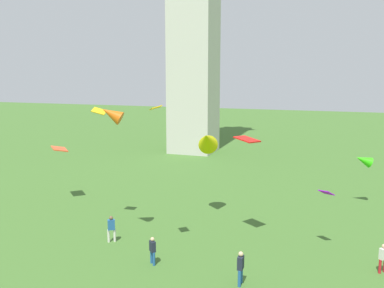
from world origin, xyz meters
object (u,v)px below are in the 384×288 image
object	(u,v)px
person_3	(241,266)
kite_flying_2	(363,160)
person_0	(153,249)
kite_flying_8	(112,114)
kite_flying_9	(247,139)
person_1	(111,227)
kite_flying_0	(326,193)
person_2	(383,257)
kite_flying_1	(59,149)
kite_flying_6	(99,111)
kite_flying_5	(207,140)
kite_flying_3	(156,108)

from	to	relation	value
person_3	kite_flying_2	xyz separation A→B (m)	(6.51, 15.94, 2.73)
person_0	kite_flying_8	size ratio (longest dim) A/B	0.93
person_0	kite_flying_8	bearing A→B (deg)	-170.49
kite_flying_2	kite_flying_8	distance (m)	20.61
kite_flying_8	kite_flying_9	distance (m)	8.51
person_1	kite_flying_0	size ratio (longest dim) A/B	1.74
person_2	kite_flying_1	world-z (taller)	kite_flying_1
kite_flying_0	kite_flying_6	bearing A→B (deg)	-130.16
kite_flying_1	person_2	bearing A→B (deg)	-148.52
person_3	kite_flying_5	distance (m)	10.79
person_0	kite_flying_5	xyz separation A→B (m)	(0.72, 7.93, 5.02)
kite_flying_6	kite_flying_9	world-z (taller)	kite_flying_6
kite_flying_1	kite_flying_3	size ratio (longest dim) A/B	1.87
person_3	kite_flying_8	distance (m)	11.81
kite_flying_3	kite_flying_9	size ratio (longest dim) A/B	0.60
kite_flying_0	kite_flying_5	size ratio (longest dim) A/B	0.36
person_3	kite_flying_1	world-z (taller)	kite_flying_1
kite_flying_0	kite_flying_8	xyz separation A→B (m)	(-12.77, -2.90, 4.58)
kite_flying_0	kite_flying_3	world-z (taller)	kite_flying_3
kite_flying_3	kite_flying_8	distance (m)	3.86
kite_flying_2	kite_flying_5	world-z (taller)	kite_flying_5
kite_flying_6	person_3	bearing A→B (deg)	142.89
kite_flying_9	kite_flying_1	bearing A→B (deg)	22.25
person_3	kite_flying_2	world-z (taller)	kite_flying_2
person_2	kite_flying_5	world-z (taller)	kite_flying_5
person_0	kite_flying_1	bearing A→B (deg)	-171.56
person_3	kite_flying_8	size ratio (longest dim) A/B	1.04
kite_flying_3	kite_flying_9	bearing A→B (deg)	97.50
person_1	person_3	world-z (taller)	person_3
kite_flying_2	kite_flying_8	xyz separation A→B (m)	(-15.41, -12.95, 4.42)
kite_flying_1	kite_flying_5	bearing A→B (deg)	-138.07
kite_flying_1	kite_flying_3	bearing A→B (deg)	-167.42
person_0	kite_flying_6	size ratio (longest dim) A/B	1.67
kite_flying_8	kite_flying_0	bearing A→B (deg)	87.14
person_2	kite_flying_8	world-z (taller)	kite_flying_8
person_2	kite_flying_9	world-z (taller)	kite_flying_9
kite_flying_5	kite_flying_6	bearing A→B (deg)	-162.23
person_0	person_2	size ratio (longest dim) A/B	0.99
person_2	kite_flying_2	distance (m)	12.49
kite_flying_9	kite_flying_8	bearing A→B (deg)	51.42
kite_flying_8	kite_flying_2	bearing A→B (deg)	114.39
kite_flying_6	kite_flying_0	bearing A→B (deg)	170.85
person_3	kite_flying_5	xyz separation A→B (m)	(-4.44, 8.52, 4.91)
kite_flying_9	person_0	bearing A→B (deg)	83.39
kite_flying_2	kite_flying_1	bearing A→B (deg)	-91.36
person_1	person_2	xyz separation A→B (m)	(15.88, 1.24, -0.06)
kite_flying_2	person_0	bearing A→B (deg)	-55.26
kite_flying_0	kite_flying_6	size ratio (longest dim) A/B	1.03
person_0	kite_flying_3	xyz separation A→B (m)	(-0.17, 1.09, 7.84)
kite_flying_0	kite_flying_2	world-z (taller)	kite_flying_2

